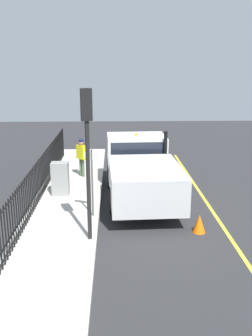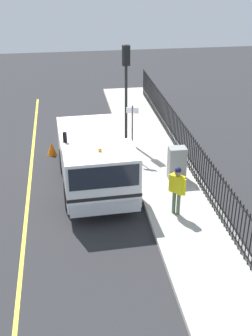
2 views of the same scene
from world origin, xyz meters
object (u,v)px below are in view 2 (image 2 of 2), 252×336
at_px(traffic_light_near, 126,75).
at_px(street_sign, 132,125).
at_px(work_truck, 95,159).
at_px(traffic_cone, 52,149).
at_px(utility_cabinet, 177,163).
at_px(worker_standing, 177,186).

height_order(traffic_light_near, street_sign, traffic_light_near).
height_order(work_truck, traffic_cone, work_truck).
bearing_deg(traffic_cone, utility_cabinet, -34.29).
xyz_separation_m(traffic_light_near, utility_cabinet, (1.36, -3.88, -2.40)).
relative_size(work_truck, utility_cabinet, 4.67).
xyz_separation_m(utility_cabinet, street_sign, (-1.36, 2.15, 0.78)).
height_order(work_truck, worker_standing, work_truck).
bearing_deg(work_truck, traffic_light_near, -115.91).
bearing_deg(utility_cabinet, worker_standing, -104.68).
xyz_separation_m(work_truck, utility_cabinet, (3.08, 0.06, -0.42)).
relative_size(traffic_light_near, street_sign, 1.90).
relative_size(worker_standing, traffic_light_near, 0.40).
xyz_separation_m(work_truck, traffic_cone, (-1.63, 3.28, -0.93)).
distance_m(utility_cabinet, street_sign, 2.66).
bearing_deg(worker_standing, work_truck, 3.18).
relative_size(work_truck, traffic_light_near, 1.39).
relative_size(work_truck, traffic_cone, 10.39).
height_order(traffic_light_near, utility_cabinet, traffic_light_near).
xyz_separation_m(worker_standing, street_sign, (-0.73, 4.58, 0.36)).
relative_size(traffic_light_near, traffic_cone, 7.46).
bearing_deg(street_sign, worker_standing, -80.98).
relative_size(worker_standing, traffic_cone, 2.99).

